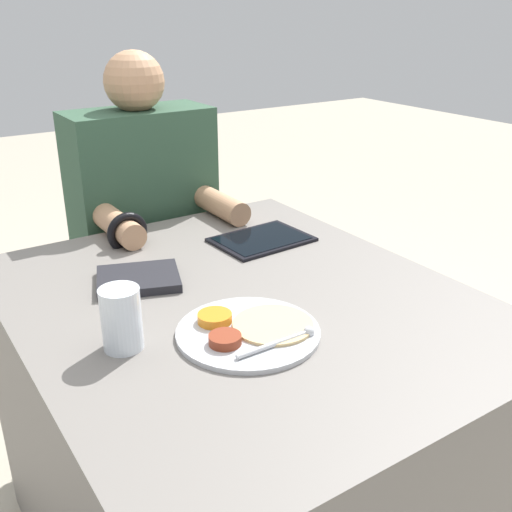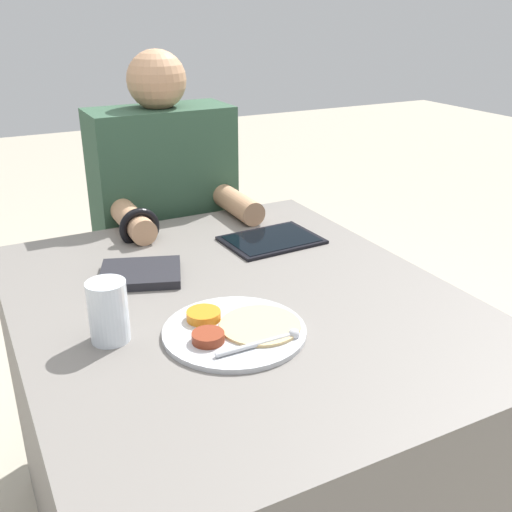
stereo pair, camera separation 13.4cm
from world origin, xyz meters
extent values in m
cube|color=slate|center=(0.00, 0.00, 0.39)|extent=(0.91, 1.09, 0.77)
cylinder|color=#B7BABF|center=(-0.07, -0.14, 0.78)|extent=(0.28, 0.28, 0.01)
cylinder|color=orange|center=(-0.11, -0.08, 0.79)|extent=(0.07, 0.07, 0.02)
cylinder|color=maroon|center=(-0.13, -0.16, 0.79)|extent=(0.06, 0.06, 0.02)
cylinder|color=tan|center=(-0.02, -0.15, 0.79)|extent=(0.16, 0.16, 0.01)
cylinder|color=#B7BABF|center=(-0.07, -0.21, 0.79)|extent=(0.16, 0.01, 0.01)
sphere|color=#B7BABF|center=(0.01, -0.21, 0.79)|extent=(0.02, 0.02, 0.02)
cube|color=silver|center=(-0.15, 0.19, 0.78)|extent=(0.22, 0.20, 0.01)
cube|color=black|center=(-0.15, 0.19, 0.78)|extent=(0.22, 0.20, 0.02)
cube|color=black|center=(0.22, 0.25, 0.78)|extent=(0.25, 0.19, 0.01)
cube|color=black|center=(0.22, 0.25, 0.78)|extent=(0.23, 0.17, 0.00)
cube|color=black|center=(0.07, 0.68, 0.22)|extent=(0.38, 0.22, 0.44)
cube|color=#2D4C38|center=(0.07, 0.68, 0.76)|extent=(0.42, 0.20, 0.63)
sphere|color=tan|center=(0.07, 0.68, 1.15)|extent=(0.17, 0.17, 0.17)
cylinder|color=tan|center=(-0.09, 0.49, 0.81)|extent=(0.07, 0.23, 0.07)
cylinder|color=tan|center=(0.23, 0.49, 0.81)|extent=(0.07, 0.23, 0.07)
torus|color=black|center=(-0.09, 0.42, 0.81)|extent=(0.11, 0.02, 0.11)
cylinder|color=silver|center=(-0.29, -0.05, 0.83)|extent=(0.07, 0.07, 0.12)
camera|label=1|loc=(-0.61, -0.98, 1.36)|focal=42.00mm
camera|label=2|loc=(-0.49, -1.04, 1.36)|focal=42.00mm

